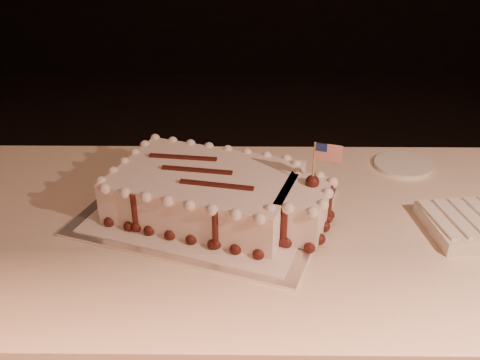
{
  "coord_description": "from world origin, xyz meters",
  "views": [
    {
      "loc": [
        -0.02,
        -0.43,
        1.43
      ],
      "look_at": [
        -0.03,
        0.64,
        0.84
      ],
      "focal_mm": 40.0,
      "sensor_mm": 36.0,
      "label": 1
    }
  ],
  "objects_px": {
    "banquet_table": "(252,340)",
    "side_plate": "(403,165)",
    "cake_board": "(206,211)",
    "sheet_cake": "(217,193)"
  },
  "relations": [
    {
      "from": "side_plate",
      "to": "cake_board",
      "type": "bearing_deg",
      "value": -155.59
    },
    {
      "from": "banquet_table",
      "to": "cake_board",
      "type": "bearing_deg",
      "value": 162.15
    },
    {
      "from": "banquet_table",
      "to": "side_plate",
      "type": "distance_m",
      "value": 0.62
    },
    {
      "from": "banquet_table",
      "to": "cake_board",
      "type": "distance_m",
      "value": 0.4
    },
    {
      "from": "cake_board",
      "to": "side_plate",
      "type": "bearing_deg",
      "value": 43.64
    },
    {
      "from": "cake_board",
      "to": "side_plate",
      "type": "distance_m",
      "value": 0.58
    },
    {
      "from": "sheet_cake",
      "to": "side_plate",
      "type": "height_order",
      "value": "sheet_cake"
    },
    {
      "from": "banquet_table",
      "to": "sheet_cake",
      "type": "distance_m",
      "value": 0.44
    },
    {
      "from": "sheet_cake",
      "to": "banquet_table",
      "type": "bearing_deg",
      "value": -17.54
    },
    {
      "from": "side_plate",
      "to": "banquet_table",
      "type": "bearing_deg",
      "value": -146.26
    }
  ]
}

